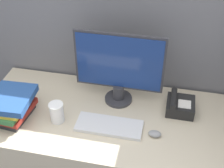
{
  "coord_description": "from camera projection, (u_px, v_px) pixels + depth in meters",
  "views": [
    {
      "loc": [
        0.31,
        -0.98,
        2.05
      ],
      "look_at": [
        0.02,
        0.4,
        0.97
      ],
      "focal_mm": 50.0,
      "sensor_mm": 36.0,
      "label": 1
    }
  ],
  "objects": [
    {
      "name": "coffee_cup",
      "position": [
        57.0,
        112.0,
        1.82
      ],
      "size": [
        0.09,
        0.09,
        0.13
      ],
      "color": "white",
      "rests_on": "desk"
    },
    {
      "name": "book_stack",
      "position": [
        11.0,
        105.0,
        1.84
      ],
      "size": [
        0.25,
        0.29,
        0.16
      ],
      "color": "#262628",
      "rests_on": "desk"
    },
    {
      "name": "mouse",
      "position": [
        155.0,
        134.0,
        1.75
      ],
      "size": [
        0.07,
        0.05,
        0.03
      ],
      "color": "gray",
      "rests_on": "desk"
    },
    {
      "name": "desk",
      "position": [
        109.0,
        156.0,
        2.11
      ],
      "size": [
        1.61,
        0.72,
        0.75
      ],
      "color": "beige",
      "rests_on": "ground_plane"
    },
    {
      "name": "keyboard",
      "position": [
        109.0,
        126.0,
        1.81
      ],
      "size": [
        0.39,
        0.15,
        0.02
      ],
      "color": "silver",
      "rests_on": "desk"
    },
    {
      "name": "cubicle_panel_rear",
      "position": [
        121.0,
        65.0,
        2.13
      ],
      "size": [
        2.01,
        0.04,
        1.73
      ],
      "color": "slate",
      "rests_on": "ground_plane"
    },
    {
      "name": "desk_telephone",
      "position": [
        180.0,
        105.0,
        1.9
      ],
      "size": [
        0.17,
        0.18,
        0.11
      ],
      "color": "black",
      "rests_on": "desk"
    },
    {
      "name": "monitor",
      "position": [
        119.0,
        69.0,
        1.86
      ],
      "size": [
        0.54,
        0.17,
        0.48
      ],
      "color": "#333338",
      "rests_on": "desk"
    }
  ]
}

